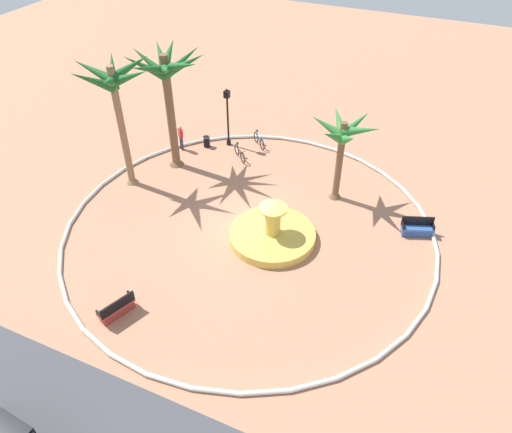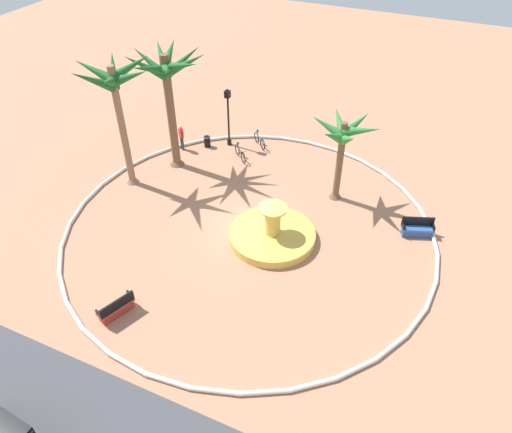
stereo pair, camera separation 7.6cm
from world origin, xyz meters
name	(u,v)px [view 1 (the left image)]	position (x,y,z in m)	size (l,w,h in m)	color
ground_plane	(249,229)	(0.00, 0.00, 0.00)	(80.00, 80.00, 0.00)	tan
plaza_curb	(249,227)	(0.00, 0.00, 0.10)	(18.84, 18.84, 0.20)	silver
fountain	(272,234)	(-1.38, 0.26, 0.30)	(4.31, 4.31, 2.01)	gold
palm_tree_near_fountain	(114,91)	(7.94, -1.02, 5.65)	(4.37, 4.12, 7.24)	#8E6B4C
palm_tree_by_curb	(343,138)	(-3.27, -4.42, 3.77)	(3.70, 3.48, 4.91)	brown
palm_tree_mid_plaza	(167,78)	(6.56, -3.77, 5.53)	(4.62, 4.71, 7.09)	brown
bench_east	(417,229)	(-7.92, -3.00, 0.35)	(1.67, 1.03, 1.00)	#335BA8
bench_west	(117,309)	(2.78, 7.34, 0.35)	(1.04, 1.67, 1.00)	#B73D33
lamppost	(228,113)	(4.70, -7.13, 2.27)	(0.32, 0.32, 3.87)	black
trash_bin	(207,141)	(5.88, -6.33, 0.39)	(0.46, 0.46, 0.73)	black
bicycle_red_frame	(240,153)	(3.32, -5.87, 0.38)	(1.29, 1.22, 0.94)	black
bicycle_by_lamppost	(259,140)	(2.84, -7.79, 0.38)	(1.28, 1.23, 0.94)	black
person_cyclist_helmet	(181,136)	(7.17, -5.38, 0.95)	(0.46, 0.35, 1.70)	#33333D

